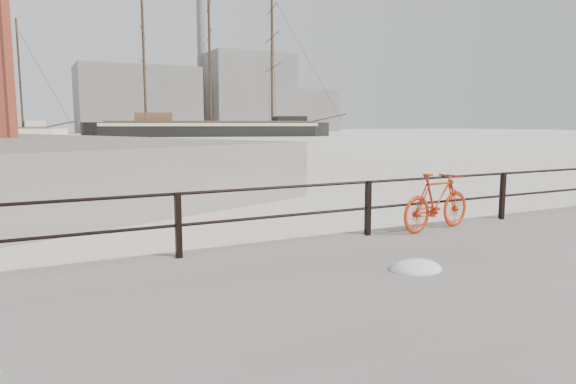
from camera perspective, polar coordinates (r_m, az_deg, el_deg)
name	(u,v)px	position (r m, az deg, el deg)	size (l,w,h in m)	color
ground	(495,234)	(12.06, 21.97, -4.32)	(400.00, 400.00, 0.00)	white
guardrail	(502,196)	(11.83, 22.72, -0.41)	(28.00, 0.10, 1.00)	black
bicycle	(437,201)	(10.16, 16.21, -1.02)	(1.84, 0.27, 1.11)	#AE290B
barque_black	(211,137)	(101.28, -8.53, 6.12)	(53.29, 17.44, 30.63)	black
industrial_west	(138,100)	(150.63, -16.34, 9.76)	(32.00, 18.00, 18.00)	gray
industrial_mid	(247,94)	(165.82, -4.56, 10.85)	(26.00, 20.00, 24.00)	gray
industrial_east	(303,111)	(180.14, 1.68, 9.01)	(20.00, 16.00, 14.00)	gray
smokestack	(202,61)	(166.87, -9.53, 14.20)	(2.80, 2.80, 44.00)	gray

